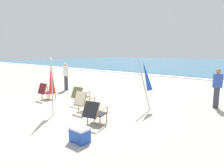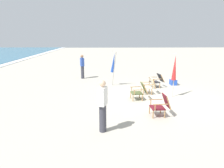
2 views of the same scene
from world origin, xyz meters
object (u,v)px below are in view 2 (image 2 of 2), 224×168
object	(u,v)px
beach_chair_front_right	(161,105)
person_near_chairs	(103,106)
umbrella_furled_red	(175,68)
umbrella_furled_blue	(114,63)
cooler_box	(173,81)
person_by_waterline	(82,66)
beach_chair_mid_center	(149,85)
beach_chair_far_center	(140,91)
beach_chair_front_left	(157,80)

from	to	relation	value
beach_chair_front_right	person_near_chairs	distance (m)	2.48
umbrella_furled_red	umbrella_furled_blue	bearing A→B (deg)	51.98
umbrella_furled_blue	cooler_box	world-z (taller)	umbrella_furled_blue
umbrella_furled_blue	person_by_waterline	bearing A→B (deg)	44.01
umbrella_furled_blue	cooler_box	xyz separation A→B (m)	(0.14, -3.61, -1.15)
person_by_waterline	beach_chair_mid_center	bearing A→B (deg)	-135.22
person_near_chairs	beach_chair_far_center	bearing A→B (deg)	-28.15
umbrella_furled_blue	beach_chair_mid_center	bearing A→B (deg)	-134.28
person_near_chairs	person_by_waterline	xyz separation A→B (m)	(7.89, 1.50, 0.00)
beach_chair_far_center	person_by_waterline	distance (m)	5.74
beach_chair_front_right	cooler_box	distance (m)	5.14
beach_chair_mid_center	beach_chair_front_left	distance (m)	1.48
person_near_chairs	umbrella_furled_blue	bearing A→B (deg)	-5.48
beach_chair_mid_center	person_by_waterline	distance (m)	5.42
beach_chair_mid_center	beach_chair_front_right	distance (m)	2.87
person_near_chairs	cooler_box	bearing A→B (deg)	-35.17
umbrella_furled_blue	umbrella_furled_red	distance (m)	3.57
beach_chair_mid_center	person_near_chairs	distance (m)	4.68
beach_chair_front_right	person_by_waterline	size ratio (longest dim) A/B	0.50
beach_chair_mid_center	cooler_box	xyz separation A→B (m)	(1.86, -1.85, -0.23)
beach_chair_far_center	beach_chair_front_right	xyz separation A→B (m)	(-1.94, -0.46, 0.00)
beach_chair_far_center	person_near_chairs	bearing A→B (deg)	151.85
beach_chair_front_right	umbrella_furled_red	distance (m)	2.84
beach_chair_far_center	umbrella_furled_blue	size ratio (longest dim) A/B	0.39
umbrella_furled_red	person_near_chairs	distance (m)	4.93
beach_chair_far_center	cooler_box	world-z (taller)	beach_chair_far_center
umbrella_furled_red	person_by_waterline	distance (m)	6.53
beach_chair_front_left	beach_chair_front_right	bearing A→B (deg)	167.71
umbrella_furled_red	person_by_waterline	world-z (taller)	umbrella_furled_red
beach_chair_mid_center	beach_chair_far_center	bearing A→B (deg)	145.33
umbrella_furled_blue	cooler_box	bearing A→B (deg)	-87.72
umbrella_furled_red	cooler_box	xyz separation A→B (m)	(2.34, -0.80, -1.18)
person_by_waterline	cooler_box	world-z (taller)	person_by_waterline
beach_chair_front_left	beach_chair_mid_center	bearing A→B (deg)	150.56
cooler_box	beach_chair_front_right	bearing A→B (deg)	156.75
beach_chair_far_center	person_near_chairs	size ratio (longest dim) A/B	0.49
beach_chair_front_left	cooler_box	xyz separation A→B (m)	(0.57, -1.12, -0.22)
beach_chair_front_right	person_near_chairs	bearing A→B (deg)	119.08
beach_chair_far_center	beach_chair_front_left	size ratio (longest dim) A/B	0.93
beach_chair_front_right	umbrella_furled_red	size ratio (longest dim) A/B	0.39
person_near_chairs	person_by_waterline	world-z (taller)	same
umbrella_furled_blue	person_by_waterline	world-z (taller)	umbrella_furled_blue
person_near_chairs	umbrella_furled_red	bearing A→B (deg)	-43.32
beach_chair_far_center	umbrella_furled_red	xyz separation A→B (m)	(0.44, -1.69, 0.96)
beach_chair_far_center	umbrella_furled_red	distance (m)	1.99
umbrella_furled_blue	umbrella_furled_red	bearing A→B (deg)	-128.02
umbrella_furled_blue	person_near_chairs	world-z (taller)	umbrella_furled_blue
person_by_waterline	beach_chair_front_right	bearing A→B (deg)	-151.52
person_by_waterline	umbrella_furled_red	bearing A→B (deg)	-131.63
beach_chair_front_right	umbrella_furled_red	bearing A→B (deg)	-27.29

